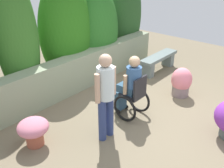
{
  "coord_description": "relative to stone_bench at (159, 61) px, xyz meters",
  "views": [
    {
      "loc": [
        -3.77,
        -2.36,
        3.0
      ],
      "look_at": [
        -0.5,
        0.47,
        0.85
      ],
      "focal_mm": 41.15,
      "sensor_mm": 36.0,
      "label": 1
    }
  ],
  "objects": [
    {
      "name": "flower_pot_terracotta_by_wall",
      "position": [
        -0.93,
        -1.19,
        0.03
      ],
      "size": [
        0.48,
        0.48,
        0.7
      ],
      "color": "gray",
      "rests_on": "ground"
    },
    {
      "name": "person_standing_companion",
      "position": [
        -3.28,
        -0.92,
        0.62
      ],
      "size": [
        0.49,
        0.3,
        1.62
      ],
      "rotation": [
        0.0,
        0.0,
        -0.22
      ],
      "color": "navy",
      "rests_on": "ground"
    },
    {
      "name": "hedge_backdrop",
      "position": [
        -2.31,
        1.49,
        1.03
      ],
      "size": [
        6.43,
        1.22,
        2.93
      ],
      "color": "#1A501C",
      "rests_on": "ground"
    },
    {
      "name": "person_in_wheelchair",
      "position": [
        -2.41,
        -0.81,
        0.31
      ],
      "size": [
        0.53,
        0.66,
        1.33
      ],
      "rotation": [
        0.0,
        0.0,
        -0.13
      ],
      "color": "black",
      "rests_on": "ground"
    },
    {
      "name": "stone_retaining_wall",
      "position": [
        -2.35,
        0.93,
        0.13
      ],
      "size": [
        5.81,
        0.38,
        0.88
      ],
      "primitive_type": "cube",
      "color": "gray",
      "rests_on": "ground"
    },
    {
      "name": "stone_bench",
      "position": [
        0.0,
        0.0,
        0.0
      ],
      "size": [
        1.46,
        0.36,
        0.47
      ],
      "rotation": [
        0.0,
        0.0,
        -0.01
      ],
      "color": "slate",
      "rests_on": "ground"
    },
    {
      "name": "flower_pot_red_accent",
      "position": [
        -4.27,
        -0.12,
        0.01
      ],
      "size": [
        0.55,
        0.55,
        0.52
      ],
      "color": "#A3503B",
      "rests_on": "ground"
    },
    {
      "name": "ground_plane",
      "position": [
        -2.35,
        -1.15,
        -0.31
      ],
      "size": [
        11.75,
        11.75,
        0.0
      ],
      "primitive_type": "plane",
      "color": "#766952"
    }
  ]
}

